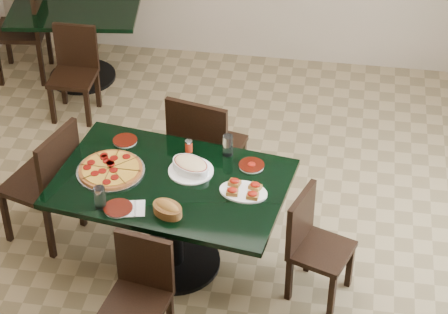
% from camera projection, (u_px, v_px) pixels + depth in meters
% --- Properties ---
extents(floor, '(5.50, 5.50, 0.00)m').
position_uv_depth(floor, '(203.00, 245.00, 6.40)').
color(floor, olive).
rests_on(floor, ground).
extents(room_shell, '(5.50, 5.50, 5.50)m').
position_uv_depth(room_shell, '(366.00, 4.00, 6.93)').
color(room_shell, silver).
rests_on(room_shell, floor).
extents(main_table, '(1.65, 1.20, 0.75)m').
position_uv_depth(main_table, '(172.00, 202.00, 5.90)').
color(main_table, black).
rests_on(main_table, floor).
extents(back_table, '(1.23, 0.96, 0.75)m').
position_uv_depth(back_table, '(77.00, 29.00, 7.93)').
color(back_table, black).
rests_on(back_table, floor).
extents(chair_far, '(0.56, 0.56, 1.00)m').
position_uv_depth(chair_far, '(204.00, 145.00, 6.43)').
color(chair_far, black).
rests_on(chair_far, floor).
extents(chair_near, '(0.44, 0.44, 0.81)m').
position_uv_depth(chair_near, '(140.00, 289.00, 5.42)').
color(chair_near, black).
rests_on(chair_near, floor).
extents(chair_right, '(0.47, 0.47, 0.80)m').
position_uv_depth(chair_right, '(312.00, 241.00, 5.79)').
color(chair_right, black).
rests_on(chair_right, floor).
extents(chair_left, '(0.56, 0.56, 0.96)m').
position_uv_depth(chair_left, '(49.00, 179.00, 6.15)').
color(chair_left, black).
rests_on(chair_left, floor).
extents(back_chair_near, '(0.38, 0.38, 0.81)m').
position_uv_depth(back_chair_near, '(75.00, 67.00, 7.54)').
color(back_chair_near, black).
rests_on(back_chair_near, floor).
extents(back_chair_left, '(0.51, 0.51, 0.97)m').
position_uv_depth(back_chair_left, '(29.00, 23.00, 7.97)').
color(back_chair_left, black).
rests_on(back_chair_left, floor).
extents(pepperoni_pizza, '(0.46, 0.46, 0.04)m').
position_uv_depth(pepperoni_pizza, '(111.00, 170.00, 5.87)').
color(pepperoni_pizza, silver).
rests_on(pepperoni_pizza, main_table).
extents(lasagna_casserole, '(0.33, 0.31, 0.09)m').
position_uv_depth(lasagna_casserole, '(191.00, 166.00, 5.85)').
color(lasagna_casserole, white).
rests_on(lasagna_casserole, main_table).
extents(bread_basket, '(0.25, 0.23, 0.09)m').
position_uv_depth(bread_basket, '(167.00, 209.00, 5.51)').
color(bread_basket, brown).
rests_on(bread_basket, main_table).
extents(bruschetta_platter, '(0.35, 0.27, 0.05)m').
position_uv_depth(bruschetta_platter, '(243.00, 190.00, 5.68)').
color(bruschetta_platter, white).
rests_on(bruschetta_platter, main_table).
extents(side_plate_near, '(0.19, 0.19, 0.02)m').
position_uv_depth(side_plate_near, '(118.00, 208.00, 5.56)').
color(side_plate_near, white).
rests_on(side_plate_near, main_table).
extents(side_plate_far_r, '(0.18, 0.18, 0.03)m').
position_uv_depth(side_plate_far_r, '(252.00, 165.00, 5.92)').
color(side_plate_far_r, white).
rests_on(side_plate_far_r, main_table).
extents(side_plate_far_l, '(0.17, 0.17, 0.02)m').
position_uv_depth(side_plate_far_l, '(125.00, 141.00, 6.15)').
color(side_plate_far_l, white).
rests_on(side_plate_far_l, main_table).
extents(napkin_setting, '(0.19, 0.19, 0.01)m').
position_uv_depth(napkin_setting, '(132.00, 209.00, 5.57)').
color(napkin_setting, silver).
rests_on(napkin_setting, main_table).
extents(water_glass_a, '(0.07, 0.07, 0.15)m').
position_uv_depth(water_glass_a, '(228.00, 145.00, 5.99)').
color(water_glass_a, white).
rests_on(water_glass_a, main_table).
extents(water_glass_b, '(0.07, 0.07, 0.16)m').
position_uv_depth(water_glass_b, '(100.00, 198.00, 5.54)').
color(water_glass_b, white).
rests_on(water_glass_b, main_table).
extents(pepper_shaker, '(0.05, 0.05, 0.09)m').
position_uv_depth(pepper_shaker, '(189.00, 146.00, 6.03)').
color(pepper_shaker, red).
rests_on(pepper_shaker, main_table).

